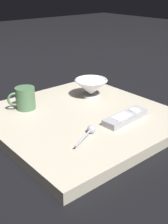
# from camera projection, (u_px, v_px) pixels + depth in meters

# --- Properties ---
(ground_plane) EXTENTS (6.00, 6.00, 0.00)m
(ground_plane) POSITION_uv_depth(u_px,v_px,m) (80.00, 123.00, 1.06)
(ground_plane) COLOR black
(table) EXTENTS (0.61, 0.61, 0.04)m
(table) POSITION_uv_depth(u_px,v_px,m) (80.00, 119.00, 1.05)
(table) COLOR #B7AD99
(table) RESTS_ON ground
(cereal_bowl) EXTENTS (0.13, 0.13, 0.08)m
(cereal_bowl) POSITION_uv_depth(u_px,v_px,m) (91.00, 87.00, 1.19)
(cereal_bowl) COLOR silver
(cereal_bowl) RESTS_ON table
(coffee_mug) EXTENTS (0.07, 0.10, 0.08)m
(coffee_mug) POSITION_uv_depth(u_px,v_px,m) (25.00, 98.00, 1.07)
(coffee_mug) COLOR #4C724C
(coffee_mug) RESTS_ON table
(teaspoon) EXTENTS (0.06, 0.12, 0.03)m
(teaspoon) POSITION_uv_depth(u_px,v_px,m) (90.00, 131.00, 0.90)
(teaspoon) COLOR #A3A5B2
(teaspoon) RESTS_ON table
(tv_remote_near) EXTENTS (0.07, 0.19, 0.02)m
(tv_remote_near) POSITION_uv_depth(u_px,v_px,m) (126.00, 117.00, 1.00)
(tv_remote_near) COLOR #9E9EA3
(tv_remote_near) RESTS_ON table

